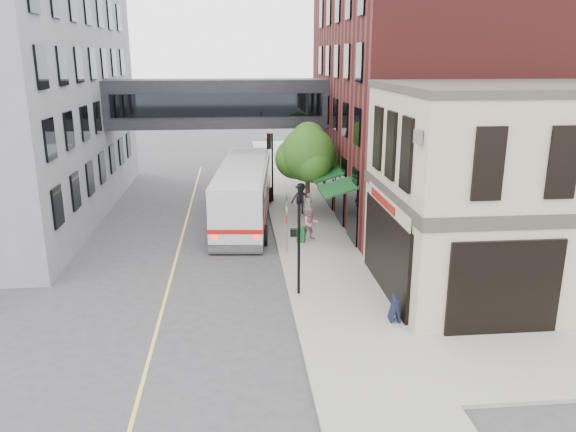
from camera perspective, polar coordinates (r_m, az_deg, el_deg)
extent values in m
plane|color=#38383A|center=(21.30, 0.62, -10.42)|extent=(120.00, 120.00, 0.00)
cube|color=gray|center=(34.51, 1.43, 0.21)|extent=(4.00, 60.00, 0.15)
cube|color=tan|center=(24.31, 21.72, 2.02)|extent=(10.00, 8.00, 8.15)
cube|color=#38332B|center=(24.29, 21.74, 2.19)|extent=(10.12, 8.12, 0.50)
cube|color=#38332B|center=(23.73, 22.79, 11.96)|extent=(10.12, 8.12, 0.30)
cube|color=black|center=(23.10, 9.88, -3.52)|extent=(0.14, 6.40, 3.40)
cube|color=black|center=(23.09, 9.78, -3.53)|extent=(0.04, 5.90, 3.00)
cube|color=maroon|center=(23.07, 9.58, 1.54)|extent=(0.03, 3.60, 0.32)
cube|color=#501A19|center=(36.12, 14.28, 11.61)|extent=(12.00, 18.00, 14.00)
cube|color=#0B3216|center=(33.74, 3.44, 4.93)|extent=(1.80, 13.00, 0.40)
cube|color=black|center=(37.08, -7.11, 11.30)|extent=(14.00, 3.00, 3.00)
cube|color=black|center=(35.54, -7.17, 11.10)|extent=(13.00, 0.08, 1.40)
cube|color=black|center=(38.63, -7.06, 11.49)|extent=(13.00, 0.08, 1.40)
cylinder|color=black|center=(22.26, 1.11, -2.54)|extent=(0.12, 0.12, 4.50)
cube|color=black|center=(22.12, 0.55, -1.69)|extent=(0.25, 0.22, 0.30)
imported|color=black|center=(21.74, 1.14, 2.09)|extent=(0.20, 0.16, 1.00)
cylinder|color=black|center=(36.73, -1.60, 4.91)|extent=(0.12, 0.12, 4.50)
cube|color=black|center=(36.65, -1.95, 5.44)|extent=(0.25, 0.22, 0.30)
cube|color=black|center=(36.41, -1.97, 7.60)|extent=(0.28, 0.28, 1.00)
sphere|color=#FF0C05|center=(36.36, -2.23, 8.14)|extent=(0.18, 0.18, 0.18)
cylinder|color=gray|center=(27.22, -0.11, -0.69)|extent=(0.08, 0.08, 3.00)
cube|color=white|center=(27.03, -0.16, 0.73)|extent=(0.03, 0.75, 0.22)
cube|color=#0C591E|center=(26.89, -0.16, 1.86)|extent=(0.03, 0.70, 0.18)
cube|color=#B20C0C|center=(27.16, -0.15, -0.29)|extent=(0.03, 0.30, 0.40)
cylinder|color=#382619|center=(33.20, 2.00, 2.20)|extent=(0.28, 0.28, 2.80)
sphere|color=#225316|center=(32.71, 2.04, 6.28)|extent=(3.20, 3.20, 3.20)
sphere|color=#225316|center=(33.38, 3.29, 5.77)|extent=(2.20, 2.20, 2.20)
sphere|color=#225316|center=(32.97, 0.75, 5.84)|extent=(2.40, 2.40, 2.40)
sphere|color=#225316|center=(33.18, 2.09, 7.82)|extent=(2.00, 2.00, 2.00)
cube|color=#D8CC4C|center=(30.61, -10.78, -2.30)|extent=(0.12, 40.00, 0.01)
cube|color=silver|center=(33.07, -4.47, 2.49)|extent=(3.85, 12.53, 3.11)
cube|color=black|center=(32.95, -4.49, 3.40)|extent=(3.89, 12.33, 1.13)
cube|color=#B20C0C|center=(33.20, -4.45, 1.59)|extent=(3.91, 12.56, 0.24)
cylinder|color=black|center=(29.23, -7.70, -1.95)|extent=(0.42, 1.10, 1.07)
cylinder|color=black|center=(28.99, -2.43, -1.96)|extent=(0.42, 1.10, 1.07)
cylinder|color=black|center=(37.42, -6.02, 2.11)|extent=(0.42, 1.10, 1.07)
cylinder|color=black|center=(37.24, -1.91, 2.12)|extent=(0.42, 1.10, 1.07)
imported|color=silver|center=(33.28, 2.12, 1.11)|extent=(0.65, 0.53, 1.54)
imported|color=pink|center=(29.32, 2.31, -0.76)|extent=(0.95, 0.81, 1.74)
imported|color=#23212A|center=(34.09, 1.32, 1.80)|extent=(1.25, 0.74, 1.90)
cube|color=#135523|center=(29.04, 1.35, -1.87)|extent=(0.50, 0.47, 0.82)
cube|color=black|center=(21.02, 10.79, -9.21)|extent=(0.37, 0.55, 0.95)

